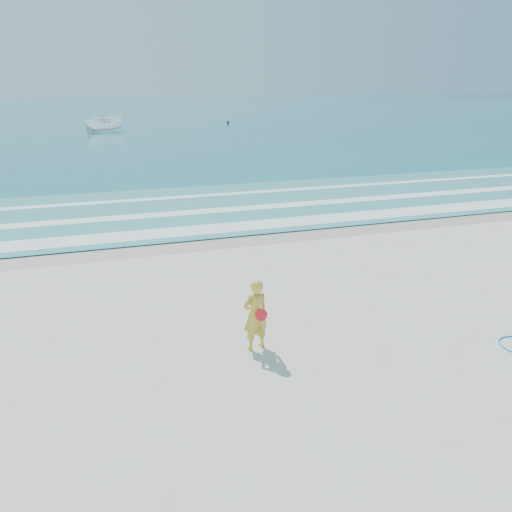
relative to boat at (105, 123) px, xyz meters
name	(u,v)px	position (x,y,z in m)	size (l,w,h in m)	color
ground	(301,359)	(2.24, -54.95, -1.04)	(400.00, 400.00, 0.00)	silver
wet_sand	(209,240)	(2.24, -45.95, -1.04)	(400.00, 2.40, 0.00)	#B2A893
ocean	(108,110)	(2.24, 50.05, -1.02)	(400.00, 190.00, 0.04)	#19727F
shallow	(185,209)	(2.24, -40.95, -1.00)	(400.00, 10.00, 0.01)	#59B7AD
foam_near	(202,230)	(2.24, -44.65, -0.99)	(400.00, 1.40, 0.01)	white
foam_mid	(189,213)	(2.24, -41.75, -0.99)	(400.00, 0.90, 0.01)	white
foam_far	(177,197)	(2.24, -38.45, -0.99)	(400.00, 0.60, 0.01)	white
boat	(105,123)	(0.00, 0.00, 0.00)	(1.95, 5.18, 2.00)	white
buoy	(228,122)	(16.97, 7.15, -0.82)	(0.36, 0.36, 0.36)	black
woman	(255,315)	(1.44, -54.20, -0.21)	(0.68, 0.53, 1.66)	gold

